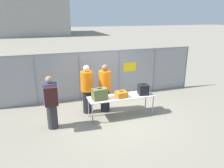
% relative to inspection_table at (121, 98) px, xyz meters
% --- Properties ---
extents(ground_plane, '(120.00, 120.00, 0.00)m').
position_rel_inspection_table_xyz_m(ground_plane, '(-0.21, 0.20, -0.71)').
color(ground_plane, gray).
extents(fence_section, '(8.95, 0.07, 2.08)m').
position_rel_inspection_table_xyz_m(fence_section, '(-0.20, 2.07, 0.38)').
color(fence_section, gray).
rests_on(fence_section, ground_plane).
extents(inspection_table, '(2.40, 0.71, 0.76)m').
position_rel_inspection_table_xyz_m(inspection_table, '(0.00, 0.00, 0.00)').
color(inspection_table, silver).
rests_on(inspection_table, ground_plane).
extents(suitcase_olive, '(0.55, 0.38, 0.41)m').
position_rel_inspection_table_xyz_m(suitcase_olive, '(-0.81, -0.04, 0.24)').
color(suitcase_olive, '#566033').
rests_on(suitcase_olive, inspection_table).
extents(suitcase_orange, '(0.42, 0.38, 0.22)m').
position_rel_inspection_table_xyz_m(suitcase_orange, '(-0.03, -0.07, 0.15)').
color(suitcase_orange, orange).
rests_on(suitcase_orange, inspection_table).
extents(suitcase_black, '(0.39, 0.38, 0.40)m').
position_rel_inspection_table_xyz_m(suitcase_black, '(0.82, -0.07, 0.24)').
color(suitcase_black, black).
rests_on(suitcase_black, inspection_table).
extents(traveler_hooded, '(0.44, 0.67, 1.76)m').
position_rel_inspection_table_xyz_m(traveler_hooded, '(-2.43, -0.20, 0.26)').
color(traveler_hooded, '#2D2D33').
rests_on(traveler_hooded, ground_plane).
extents(security_worker_near, '(0.45, 0.45, 1.82)m').
position_rel_inspection_table_xyz_m(security_worker_near, '(-0.43, 0.58, 0.23)').
color(security_worker_near, black).
rests_on(security_worker_near, ground_plane).
extents(security_worker_far, '(0.45, 0.45, 1.83)m').
position_rel_inspection_table_xyz_m(security_worker_far, '(-1.09, 0.67, 0.24)').
color(security_worker_far, black).
rests_on(security_worker_far, ground_plane).
extents(utility_trailer, '(4.19, 2.25, 0.67)m').
position_rel_inspection_table_xyz_m(utility_trailer, '(2.02, 4.38, -0.30)').
color(utility_trailer, '#4C6B47').
rests_on(utility_trailer, ground_plane).
extents(distant_hangar, '(14.15, 13.31, 7.96)m').
position_rel_inspection_table_xyz_m(distant_hangar, '(-4.31, 37.66, 3.28)').
color(distant_hangar, '#999993').
rests_on(distant_hangar, ground_plane).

